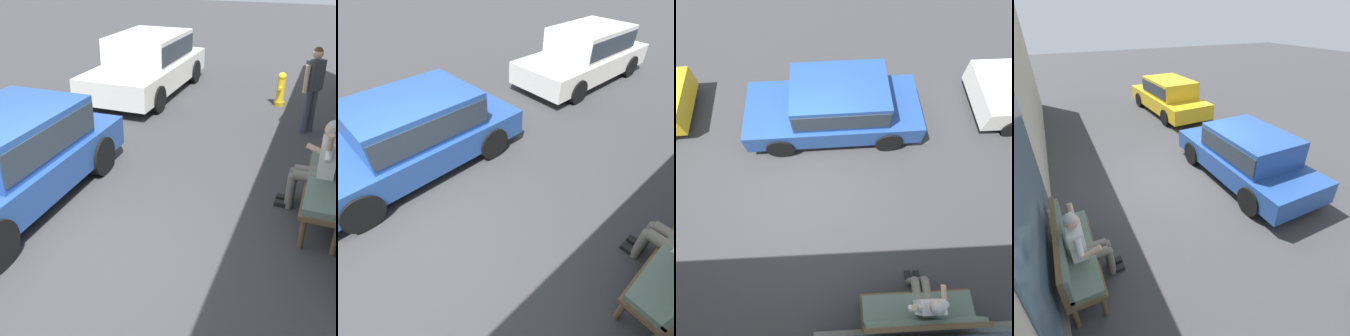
# 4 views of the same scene
# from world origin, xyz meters

# --- Properties ---
(ground_plane) EXTENTS (60.00, 60.00, 0.00)m
(ground_plane) POSITION_xyz_m (0.00, 0.00, 0.00)
(ground_plane) COLOR #38383A
(parked_car_near) EXTENTS (4.38, 1.92, 1.49)m
(parked_car_near) POSITION_xyz_m (-6.52, -1.85, 0.81)
(parked_car_near) COLOR white
(parked_car_near) RESTS_ON ground_plane
(parked_car_mid) EXTENTS (4.15, 1.87, 1.37)m
(parked_car_mid) POSITION_xyz_m (-0.73, -1.50, 0.76)
(parked_car_mid) COLOR #23478E
(parked_car_mid) RESTS_ON ground_plane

